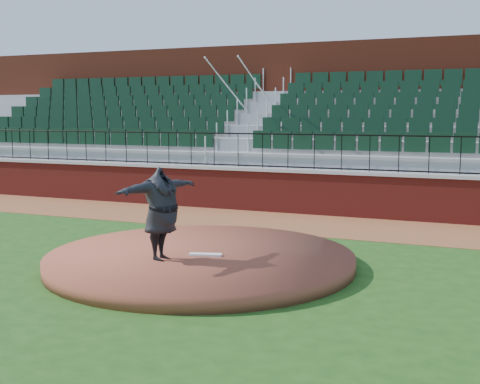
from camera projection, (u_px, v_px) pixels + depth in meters
name	position (u px, v px, depth m)	size (l,w,h in m)	color
ground	(209.00, 271.00, 11.47)	(90.00, 90.00, 0.00)	#1D4614
warning_track	(297.00, 223.00, 16.41)	(34.00, 3.20, 0.01)	brown
field_wall	(314.00, 194.00, 17.80)	(34.00, 0.35, 1.20)	maroon
wall_cap	(314.00, 171.00, 17.72)	(34.00, 0.45, 0.10)	#B7B7B7
wall_railing	(314.00, 152.00, 17.65)	(34.00, 0.05, 1.00)	black
seating_stands	(338.00, 132.00, 20.08)	(34.00, 5.10, 4.60)	gray
concourse_wall	(356.00, 117.00, 22.58)	(34.00, 0.50, 5.50)	maroon
pitchers_mound	(201.00, 259.00, 11.83)	(5.87, 5.87, 0.25)	brown
pitching_rubber	(205.00, 255.00, 11.60)	(0.61, 0.15, 0.04)	white
pitcher	(161.00, 214.00, 11.17)	(2.09, 0.57, 1.70)	black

